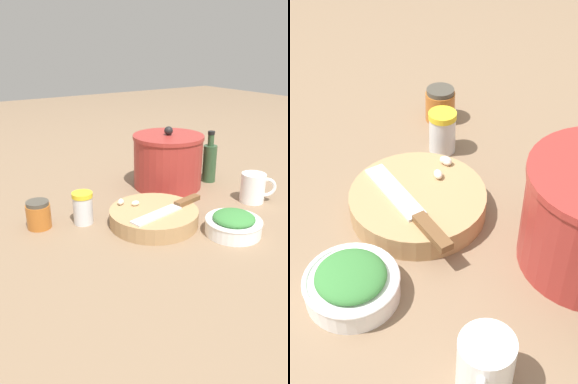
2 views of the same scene
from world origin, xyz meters
The scene contains 10 objects.
ground_plane centered at (0.00, 0.00, 0.00)m, with size 5.00×5.00×0.00m, color #7F664C.
cutting_board centered at (-0.02, -0.05, 0.02)m, with size 0.23×0.23×0.04m.
chef_knife centered at (0.02, -0.07, 0.05)m, with size 0.24×0.07×0.01m.
garlic_cloves centered at (-0.06, 0.02, 0.05)m, with size 0.05×0.05×0.02m.
herb_bowl centered at (0.12, -0.20, 0.03)m, with size 0.14×0.14×0.06m.
spice_jar centered at (-0.17, 0.06, 0.04)m, with size 0.05×0.05×0.09m.
coffee_mug centered at (0.32, -0.09, 0.04)m, with size 0.10×0.08×0.09m.
honey_jar centered at (-0.28, 0.10, 0.04)m, with size 0.06×0.06×0.07m.
oil_bottle centered at (0.33, 0.12, 0.07)m, with size 0.05×0.05×0.18m.
stock_pot centered at (0.18, 0.16, 0.09)m, with size 0.23×0.23×0.20m.
Camera 1 is at (-0.53, -0.77, 0.44)m, focal length 35.00 mm.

